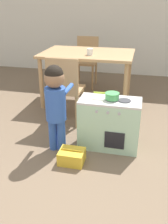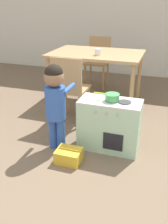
{
  "view_description": "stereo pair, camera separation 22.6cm",
  "coord_description": "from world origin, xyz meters",
  "px_view_note": "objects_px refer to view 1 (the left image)",
  "views": [
    {
      "loc": [
        0.51,
        -1.39,
        1.46
      ],
      "look_at": [
        -0.02,
        0.86,
        0.4
      ],
      "focal_mm": 40.0,
      "sensor_mm": 36.0,
      "label": 1
    },
    {
      "loc": [
        0.73,
        -1.32,
        1.46
      ],
      "look_at": [
        -0.02,
        0.86,
        0.4
      ],
      "focal_mm": 40.0,
      "sensor_mm": 36.0,
      "label": 2
    }
  ],
  "objects_px": {
    "toy_pot": "(112,96)",
    "dining_chair_far": "(86,60)",
    "dining_table": "(88,58)",
    "toy_basket": "(72,156)",
    "dining_chair_near": "(65,88)",
    "child_figure": "(55,98)",
    "cup_on_table": "(90,52)",
    "play_kitchen": "(109,124)"
  },
  "relations": [
    {
      "from": "dining_chair_far",
      "to": "cup_on_table",
      "type": "relative_size",
      "value": 9.88
    },
    {
      "from": "child_figure",
      "to": "dining_chair_near",
      "type": "distance_m",
      "value": 0.63
    },
    {
      "from": "toy_basket",
      "to": "dining_chair_near",
      "type": "bearing_deg",
      "value": 110.33
    },
    {
      "from": "toy_basket",
      "to": "dining_chair_far",
      "type": "height_order",
      "value": "dining_chair_far"
    },
    {
      "from": "child_figure",
      "to": "dining_table",
      "type": "bearing_deg",
      "value": 89.23
    },
    {
      "from": "toy_pot",
      "to": "cup_on_table",
      "type": "height_order",
      "value": "cup_on_table"
    },
    {
      "from": "dining_chair_far",
      "to": "cup_on_table",
      "type": "xyz_separation_m",
      "value": [
        0.27,
        -0.97,
        0.34
      ]
    },
    {
      "from": "play_kitchen",
      "to": "dining_chair_far",
      "type": "relative_size",
      "value": 0.73
    },
    {
      "from": "dining_table",
      "to": "toy_basket",
      "type": "bearing_deg",
      "value": -83.07
    },
    {
      "from": "child_figure",
      "to": "dining_chair_far",
      "type": "height_order",
      "value": "child_figure"
    },
    {
      "from": "dining_chair_near",
      "to": "cup_on_table",
      "type": "xyz_separation_m",
      "value": [
        0.18,
        0.58,
        0.34
      ]
    },
    {
      "from": "toy_pot",
      "to": "toy_basket",
      "type": "bearing_deg",
      "value": -129.71
    },
    {
      "from": "dining_table",
      "to": "dining_chair_far",
      "type": "bearing_deg",
      "value": 104.15
    },
    {
      "from": "toy_basket",
      "to": "dining_table",
      "type": "relative_size",
      "value": 0.19
    },
    {
      "from": "toy_pot",
      "to": "play_kitchen",
      "type": "bearing_deg",
      "value": -177.65
    },
    {
      "from": "dining_chair_near",
      "to": "cup_on_table",
      "type": "bearing_deg",
      "value": 73.12
    },
    {
      "from": "dining_table",
      "to": "dining_chair_near",
      "type": "bearing_deg",
      "value": -98.15
    },
    {
      "from": "play_kitchen",
      "to": "dining_chair_far",
      "type": "bearing_deg",
      "value": 109.28
    },
    {
      "from": "toy_pot",
      "to": "dining_chair_far",
      "type": "height_order",
      "value": "dining_chair_far"
    },
    {
      "from": "dining_chair_far",
      "to": "toy_basket",
      "type": "bearing_deg",
      "value": 99.38
    },
    {
      "from": "dining_table",
      "to": "cup_on_table",
      "type": "bearing_deg",
      "value": -69.37
    },
    {
      "from": "child_figure",
      "to": "cup_on_table",
      "type": "distance_m",
      "value": 1.22
    },
    {
      "from": "toy_pot",
      "to": "dining_chair_far",
      "type": "xyz_separation_m",
      "value": [
        -0.7,
        1.98,
        -0.12
      ]
    },
    {
      "from": "dining_chair_near",
      "to": "dining_table",
      "type": "bearing_deg",
      "value": 81.85
    },
    {
      "from": "play_kitchen",
      "to": "toy_basket",
      "type": "xyz_separation_m",
      "value": [
        -0.3,
        -0.38,
        -0.2
      ]
    },
    {
      "from": "play_kitchen",
      "to": "dining_table",
      "type": "distance_m",
      "value": 1.35
    },
    {
      "from": "dining_table",
      "to": "dining_chair_far",
      "type": "distance_m",
      "value": 0.84
    },
    {
      "from": "play_kitchen",
      "to": "dining_table",
      "type": "bearing_deg",
      "value": 112.53
    },
    {
      "from": "play_kitchen",
      "to": "child_figure",
      "type": "height_order",
      "value": "child_figure"
    },
    {
      "from": "toy_basket",
      "to": "toy_pot",
      "type": "bearing_deg",
      "value": 50.29
    },
    {
      "from": "toy_basket",
      "to": "dining_chair_far",
      "type": "xyz_separation_m",
      "value": [
        -0.39,
        2.36,
        0.4
      ]
    },
    {
      "from": "dining_table",
      "to": "dining_chair_near",
      "type": "distance_m",
      "value": 0.79
    },
    {
      "from": "cup_on_table",
      "to": "toy_basket",
      "type": "bearing_deg",
      "value": -84.94
    },
    {
      "from": "toy_basket",
      "to": "dining_table",
      "type": "bearing_deg",
      "value": 96.93
    },
    {
      "from": "dining_chair_far",
      "to": "dining_chair_near",
      "type": "bearing_deg",
      "value": 93.34
    },
    {
      "from": "toy_basket",
      "to": "dining_table",
      "type": "distance_m",
      "value": 1.69
    },
    {
      "from": "dining_chair_far",
      "to": "cup_on_table",
      "type": "distance_m",
      "value": 1.06
    },
    {
      "from": "dining_chair_far",
      "to": "toy_pot",
      "type": "bearing_deg",
      "value": 109.59
    },
    {
      "from": "toy_basket",
      "to": "dining_table",
      "type": "xyz_separation_m",
      "value": [
        -0.19,
        1.57,
        0.6
      ]
    },
    {
      "from": "child_figure",
      "to": "cup_on_table",
      "type": "xyz_separation_m",
      "value": [
        0.09,
        1.19,
        0.22
      ]
    },
    {
      "from": "play_kitchen",
      "to": "dining_table",
      "type": "relative_size",
      "value": 0.48
    },
    {
      "from": "toy_basket",
      "to": "cup_on_table",
      "type": "xyz_separation_m",
      "value": [
        -0.12,
        1.39,
        0.73
      ]
    }
  ]
}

